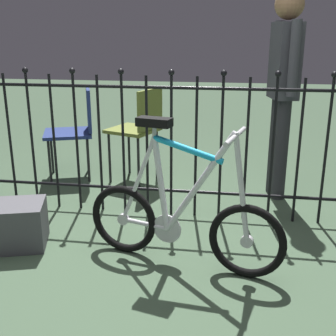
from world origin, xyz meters
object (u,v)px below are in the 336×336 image
at_px(display_crate, 21,225).
at_px(chair_navy, 77,125).
at_px(chair_olive, 140,125).
at_px(person_visitor, 284,78).
at_px(bicycle, 181,218).

bearing_deg(display_crate, chair_navy, 94.88).
relative_size(chair_navy, chair_olive, 0.98).
bearing_deg(person_visitor, chair_olive, 172.54).
relative_size(bicycle, person_visitor, 0.73).
height_order(chair_navy, person_visitor, person_visitor).
height_order(bicycle, chair_olive, bicycle).
bearing_deg(bicycle, person_visitor, 62.99).
bearing_deg(person_visitor, display_crate, -144.79).
bearing_deg(person_visitor, chair_navy, 173.67).
relative_size(chair_olive, person_visitor, 0.52).
bearing_deg(bicycle, display_crate, 176.44).
relative_size(bicycle, chair_navy, 1.41).
height_order(chair_olive, display_crate, chair_olive).
bearing_deg(display_crate, chair_olive, 70.09).
xyz_separation_m(chair_navy, display_crate, (0.12, -1.42, -0.37)).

